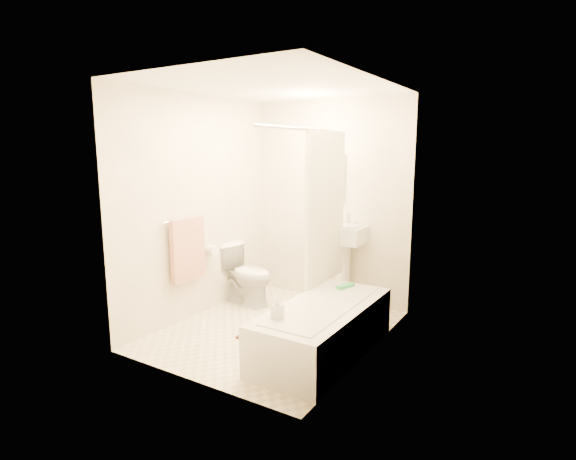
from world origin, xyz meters
The scene contains 17 objects.
floor centered at (0.00, 0.00, 0.00)m, with size 2.40×2.40×0.00m, color beige.
ceiling centered at (0.00, 0.00, 2.40)m, with size 2.40×2.40×0.00m, color white.
wall_back centered at (0.00, 1.20, 1.20)m, with size 2.00×0.02×2.40m, color beige.
wall_left centered at (-1.00, 0.00, 1.20)m, with size 0.02×2.40×2.40m, color beige.
wall_right centered at (1.00, 0.00, 1.20)m, with size 0.02×2.40×2.40m, color beige.
mirror centered at (0.00, 1.18, 1.50)m, with size 0.40×0.03×0.55m, color white.
curtain_rod centered at (0.30, 0.10, 2.00)m, with size 0.03×0.03×1.70m, color silver.
shower_curtain centered at (0.30, 0.50, 1.22)m, with size 0.04×0.80×1.55m, color silver.
towel_bar centered at (-0.96, -0.25, 1.10)m, with size 0.02×0.02×0.60m, color silver.
towel centered at (-0.93, -0.25, 0.78)m, with size 0.06×0.45×0.66m, color #CC7266.
toilet_paper centered at (-0.93, 0.12, 0.70)m, with size 0.12×0.12×0.11m, color white.
toilet centered at (-0.75, 0.51, 0.35)m, with size 0.40×0.71×0.70m, color white.
sink centered at (0.25, 1.06, 0.52)m, with size 0.53×0.42×1.04m, color silver, non-canonical shape.
bathtub centered at (0.65, -0.20, 0.22)m, with size 0.69×1.58×0.44m, color silver, non-canonical shape.
bath_mat centered at (0.10, -0.14, 0.01)m, with size 0.63×0.47×0.02m, color #472719.
soap_bottle centered at (0.48, -0.70, 0.53)m, with size 0.08×0.08×0.18m, color white.
scrub_brush centered at (0.61, 0.36, 0.46)m, with size 0.06×0.21×0.04m, color green.
Camera 1 is at (2.39, -3.62, 1.81)m, focal length 28.00 mm.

